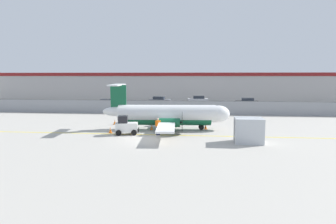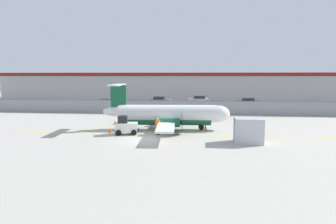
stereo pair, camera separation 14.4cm
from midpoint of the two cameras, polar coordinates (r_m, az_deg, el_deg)
name	(u,v)px [view 2 (the right image)]	position (r m, az deg, el deg)	size (l,w,h in m)	color
ground_plane	(151,135)	(29.87, -3.08, -4.34)	(140.00, 140.00, 0.01)	#ADA89E
perimeter_fence	(168,107)	(45.40, 0.15, 0.99)	(98.00, 0.10, 2.10)	gray
parking_lot_strip	(175,106)	(56.90, 1.36, 1.14)	(98.00, 17.00, 0.12)	#38383A
background_building	(181,86)	(75.09, 2.56, 5.00)	(91.00, 8.10, 6.50)	#BCB7B2
commuter_airplane	(169,115)	(32.45, 0.37, -0.56)	(13.86, 16.07, 4.92)	white
baggage_tug	(126,126)	(30.18, -7.88, -2.64)	(2.48, 1.71, 1.88)	silver
ground_crew_worker	(158,126)	(29.52, -1.82, -2.60)	(0.55, 0.43, 1.70)	#191E4C
cargo_container	(248,130)	(27.05, 15.20, -3.41)	(2.44, 2.03, 2.20)	#B7BCC1
traffic_cone_near_left	(152,127)	(32.55, -3.00, -2.85)	(0.36, 0.36, 0.64)	orange
traffic_cone_near_right	(110,130)	(31.22, -10.80, -3.38)	(0.36, 0.36, 0.64)	orange
traffic_cone_far_left	(206,126)	(33.12, 7.30, -2.72)	(0.36, 0.36, 0.64)	orange
traffic_cone_far_right	(115,122)	(36.46, -9.99, -1.88)	(0.36, 0.36, 0.64)	orange
parked_car_0	(107,103)	(54.30, -11.39, 1.61)	(4.24, 2.08, 1.58)	slate
parked_car_1	(160,100)	(59.54, -1.43, 2.21)	(4.37, 2.37, 1.58)	slate
parked_car_2	(199,100)	(61.86, 5.93, 2.35)	(4.33, 2.28, 1.58)	silver
parked_car_3	(247,102)	(57.69, 14.97, 1.82)	(4.35, 2.32, 1.58)	black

